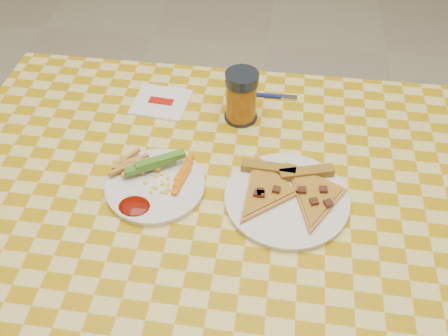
{
  "coord_description": "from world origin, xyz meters",
  "views": [
    {
      "loc": [
        0.09,
        -0.7,
        1.56
      ],
      "look_at": [
        -0.01,
        0.04,
        0.78
      ],
      "focal_mm": 40.0,
      "sensor_mm": 36.0,
      "label": 1
    }
  ],
  "objects": [
    {
      "name": "fries_veggies",
      "position": [
        -0.16,
        -0.0,
        0.78
      ],
      "size": [
        0.2,
        0.18,
        0.04
      ],
      "color": "gold",
      "rests_on": "plate_left"
    },
    {
      "name": "pizza_slices",
      "position": [
        0.13,
        -0.0,
        0.78
      ],
      "size": [
        0.28,
        0.26,
        0.02
      ],
      "color": "#DC8E43",
      "rests_on": "plate_right"
    },
    {
      "name": "plate_right",
      "position": [
        0.13,
        -0.02,
        0.76
      ],
      "size": [
        0.31,
        0.31,
        0.01
      ],
      "primitive_type": "cylinder",
      "rotation": [
        0.0,
        0.0,
        -0.28
      ],
      "color": "white",
      "rests_on": "table"
    },
    {
      "name": "fork",
      "position": [
        0.07,
        0.33,
        0.76
      ],
      "size": [
        0.13,
        0.02,
        0.01
      ],
      "rotation": [
        0.0,
        0.0,
        0.0
      ],
      "color": "navy",
      "rests_on": "table"
    },
    {
      "name": "napkin",
      "position": [
        -0.21,
        0.27,
        0.76
      ],
      "size": [
        0.15,
        0.14,
        0.01
      ],
      "rotation": [
        0.0,
        0.0,
        -0.08
      ],
      "color": "white",
      "rests_on": "table"
    },
    {
      "name": "drink_glass",
      "position": [
        0.0,
        0.24,
        0.82
      ],
      "size": [
        0.08,
        0.08,
        0.13
      ],
      "color": "black",
      "rests_on": "table"
    },
    {
      "name": "table",
      "position": [
        0.0,
        0.0,
        0.68
      ],
      "size": [
        1.28,
        0.88,
        0.76
      ],
      "color": "silver",
      "rests_on": "ground"
    },
    {
      "name": "plate_left",
      "position": [
        -0.15,
        -0.02,
        0.76
      ],
      "size": [
        0.22,
        0.22,
        0.01
      ],
      "primitive_type": "cylinder",
      "rotation": [
        0.0,
        0.0,
        -0.07
      ],
      "color": "white",
      "rests_on": "table"
    }
  ]
}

